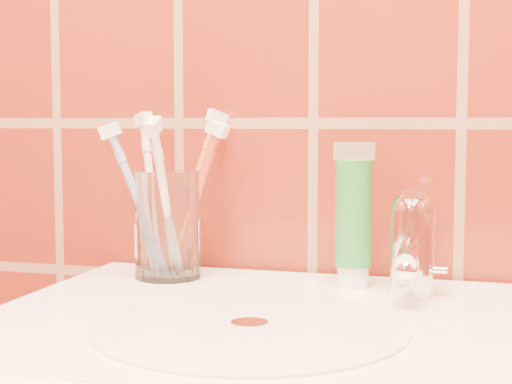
% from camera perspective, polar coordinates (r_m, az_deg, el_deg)
% --- Properties ---
extents(glass_tumbler, '(0.10, 0.10, 0.13)m').
position_cam_1_polar(glass_tumbler, '(0.98, -6.41, -2.36)').
color(glass_tumbler, white).
rests_on(glass_tumbler, pedestal_sink).
extents(toothpaste_tube, '(0.05, 0.04, 0.17)m').
position_cam_1_polar(toothpaste_tube, '(0.92, 7.10, -2.01)').
color(toothpaste_tube, white).
rests_on(toothpaste_tube, pedestal_sink).
extents(faucet, '(0.05, 0.11, 0.12)m').
position_cam_1_polar(faucet, '(0.89, 11.26, -3.40)').
color(faucet, white).
rests_on(faucet, pedestal_sink).
extents(toothbrush_0, '(0.11, 0.10, 0.22)m').
position_cam_1_polar(toothbrush_0, '(0.99, -7.57, -0.29)').
color(toothbrush_0, white).
rests_on(toothbrush_0, glass_tumbler).
extents(toothbrush_1, '(0.12, 0.11, 0.20)m').
position_cam_1_polar(toothbrush_1, '(0.97, -4.46, -0.72)').
color(toothbrush_1, '#BE4228').
rests_on(toothbrush_1, glass_tumbler).
extents(toothbrush_2, '(0.04, 0.18, 0.23)m').
position_cam_1_polar(toothbrush_2, '(0.93, -6.57, -0.84)').
color(toothbrush_2, white).
rests_on(toothbrush_2, glass_tumbler).
extents(toothbrush_3, '(0.14, 0.12, 0.20)m').
position_cam_1_polar(toothbrush_3, '(0.97, -8.49, -0.82)').
color(toothbrush_3, '#7C9DDD').
rests_on(toothbrush_3, glass_tumbler).
extents(toothbrush_4, '(0.16, 0.16, 0.23)m').
position_cam_1_polar(toothbrush_4, '(1.00, -4.73, -0.14)').
color(toothbrush_4, '#C66123').
rests_on(toothbrush_4, glass_tumbler).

